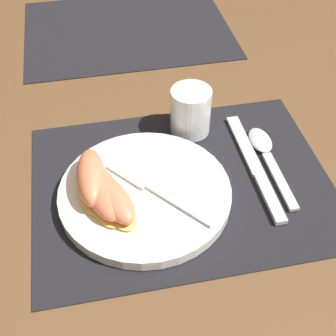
{
  "coord_description": "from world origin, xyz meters",
  "views": [
    {
      "loc": [
        -0.11,
        -0.45,
        0.5
      ],
      "look_at": [
        -0.02,
        0.01,
        0.02
      ],
      "focal_mm": 50.0,
      "sensor_mm": 36.0,
      "label": 1
    }
  ],
  "objects_px": {
    "spoon": "(265,150)",
    "plate": "(145,193)",
    "juice_glass": "(190,113)",
    "citrus_wedge_0": "(92,181)",
    "citrus_wedge_1": "(104,195)",
    "citrus_wedge_2": "(111,198)",
    "fork": "(152,187)",
    "knife": "(255,167)"
  },
  "relations": [
    {
      "from": "spoon",
      "to": "plate",
      "type": "bearing_deg",
      "value": -164.66
    },
    {
      "from": "plate",
      "to": "spoon",
      "type": "distance_m",
      "value": 0.2
    },
    {
      "from": "juice_glass",
      "to": "spoon",
      "type": "distance_m",
      "value": 0.13
    },
    {
      "from": "spoon",
      "to": "citrus_wedge_0",
      "type": "xyz_separation_m",
      "value": [
        -0.27,
        -0.04,
        0.03
      ]
    },
    {
      "from": "citrus_wedge_1",
      "to": "citrus_wedge_2",
      "type": "distance_m",
      "value": 0.01
    },
    {
      "from": "juice_glass",
      "to": "fork",
      "type": "xyz_separation_m",
      "value": [
        -0.08,
        -0.13,
        -0.01
      ]
    },
    {
      "from": "spoon",
      "to": "citrus_wedge_1",
      "type": "relative_size",
      "value": 1.55
    },
    {
      "from": "citrus_wedge_0",
      "to": "citrus_wedge_1",
      "type": "height_order",
      "value": "citrus_wedge_0"
    },
    {
      "from": "spoon",
      "to": "fork",
      "type": "xyz_separation_m",
      "value": [
        -0.19,
        -0.05,
        0.01
      ]
    },
    {
      "from": "spoon",
      "to": "fork",
      "type": "relative_size",
      "value": 1.14
    },
    {
      "from": "citrus_wedge_0",
      "to": "citrus_wedge_2",
      "type": "relative_size",
      "value": 0.93
    },
    {
      "from": "fork",
      "to": "citrus_wedge_0",
      "type": "bearing_deg",
      "value": 171.24
    },
    {
      "from": "spoon",
      "to": "citrus_wedge_1",
      "type": "distance_m",
      "value": 0.26
    },
    {
      "from": "citrus_wedge_0",
      "to": "plate",
      "type": "bearing_deg",
      "value": -10.64
    },
    {
      "from": "plate",
      "to": "fork",
      "type": "xyz_separation_m",
      "value": [
        0.01,
        0.0,
        0.01
      ]
    },
    {
      "from": "juice_glass",
      "to": "fork",
      "type": "height_order",
      "value": "juice_glass"
    },
    {
      "from": "knife",
      "to": "citrus_wedge_1",
      "type": "relative_size",
      "value": 2.04
    },
    {
      "from": "citrus_wedge_0",
      "to": "citrus_wedge_2",
      "type": "height_order",
      "value": "citrus_wedge_0"
    },
    {
      "from": "spoon",
      "to": "knife",
      "type": "bearing_deg",
      "value": -129.97
    },
    {
      "from": "plate",
      "to": "juice_glass",
      "type": "height_order",
      "value": "juice_glass"
    },
    {
      "from": "fork",
      "to": "citrus_wedge_2",
      "type": "relative_size",
      "value": 1.28
    },
    {
      "from": "spoon",
      "to": "citrus_wedge_0",
      "type": "distance_m",
      "value": 0.27
    },
    {
      "from": "knife",
      "to": "citrus_wedge_1",
      "type": "bearing_deg",
      "value": -171.48
    },
    {
      "from": "plate",
      "to": "fork",
      "type": "distance_m",
      "value": 0.02
    },
    {
      "from": "fork",
      "to": "citrus_wedge_1",
      "type": "distance_m",
      "value": 0.07
    },
    {
      "from": "spoon",
      "to": "citrus_wedge_1",
      "type": "bearing_deg",
      "value": -165.57
    },
    {
      "from": "plate",
      "to": "citrus_wedge_0",
      "type": "height_order",
      "value": "citrus_wedge_0"
    },
    {
      "from": "citrus_wedge_0",
      "to": "spoon",
      "type": "bearing_deg",
      "value": 8.69
    },
    {
      "from": "plate",
      "to": "fork",
      "type": "bearing_deg",
      "value": 3.55
    },
    {
      "from": "juice_glass",
      "to": "citrus_wedge_1",
      "type": "relative_size",
      "value": 0.69
    },
    {
      "from": "knife",
      "to": "citrus_wedge_0",
      "type": "xyz_separation_m",
      "value": [
        -0.24,
        -0.01,
        0.03
      ]
    },
    {
      "from": "plate",
      "to": "citrus_wedge_1",
      "type": "xyz_separation_m",
      "value": [
        -0.06,
        -0.01,
        0.02
      ]
    },
    {
      "from": "spoon",
      "to": "citrus_wedge_0",
      "type": "bearing_deg",
      "value": -171.31
    },
    {
      "from": "citrus_wedge_0",
      "to": "citrus_wedge_1",
      "type": "xyz_separation_m",
      "value": [
        0.01,
        -0.02,
        -0.0
      ]
    },
    {
      "from": "plate",
      "to": "citrus_wedge_2",
      "type": "xyz_separation_m",
      "value": [
        -0.05,
        -0.02,
        0.02
      ]
    },
    {
      "from": "juice_glass",
      "to": "knife",
      "type": "distance_m",
      "value": 0.13
    },
    {
      "from": "juice_glass",
      "to": "spoon",
      "type": "bearing_deg",
      "value": -37.03
    },
    {
      "from": "fork",
      "to": "citrus_wedge_1",
      "type": "bearing_deg",
      "value": -170.05
    },
    {
      "from": "juice_glass",
      "to": "citrus_wedge_1",
      "type": "xyz_separation_m",
      "value": [
        -0.15,
        -0.14,
        -0.0
      ]
    },
    {
      "from": "juice_glass",
      "to": "citrus_wedge_0",
      "type": "bearing_deg",
      "value": -144.74
    },
    {
      "from": "juice_glass",
      "to": "citrus_wedge_0",
      "type": "distance_m",
      "value": 0.2
    },
    {
      "from": "knife",
      "to": "citrus_wedge_1",
      "type": "height_order",
      "value": "citrus_wedge_1"
    }
  ]
}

